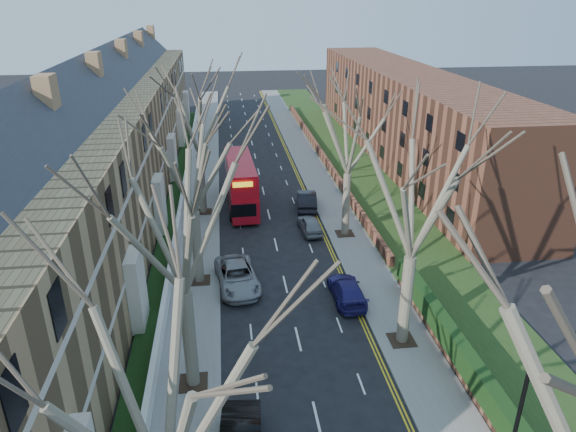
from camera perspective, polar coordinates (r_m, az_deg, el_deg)
name	(u,v)px	position (r m, az deg, el deg)	size (l,w,h in m)	color
pavement_left	(203,173)	(56.48, -9.38, 4.70)	(3.00, 102.00, 0.12)	slate
pavement_right	(313,169)	(57.24, 2.75, 5.25)	(3.00, 102.00, 0.12)	slate
terrace_left	(110,147)	(48.25, -19.21, 7.28)	(9.70, 78.00, 13.60)	#9B784E
flats_right	(404,114)	(62.61, 12.78, 10.96)	(13.97, 54.00, 10.00)	brown
wall_hedge_right	(490,400)	(26.11, 21.55, -18.52)	(0.70, 24.00, 1.80)	brown
front_wall_left	(183,196)	(48.87, -11.57, 2.24)	(0.30, 78.00, 1.00)	white
grass_verge_right	(352,167)	(58.13, 7.14, 5.47)	(6.00, 102.00, 0.06)	#1D3613
tree_left_near	(152,381)	(13.99, -14.92, -17.32)	(9.80, 9.80, 13.73)	brown
tree_left_mid	(177,208)	(22.26, -12.20, 0.91)	(10.50, 10.50, 14.71)	brown
tree_left_far	(189,150)	(31.81, -10.90, 7.24)	(10.15, 10.15, 14.22)	brown
tree_left_dist	(196,105)	(43.40, -10.15, 12.00)	(10.50, 10.50, 14.71)	brown
tree_right_mid	(419,181)	(25.76, 14.31, 3.82)	(10.50, 10.50, 14.71)	brown
tree_right_far	(350,122)	(38.68, 6.92, 10.34)	(10.15, 10.15, 14.22)	brown
double_decker_bus	(241,185)	(46.59, -5.26, 3.50)	(2.89, 10.20, 4.26)	#B20C18
car_left_far	(237,276)	(34.26, -5.66, -6.69)	(2.54, 5.50, 1.53)	gray
car_right_near	(347,290)	(33.00, 6.56, -8.20)	(1.87, 4.59, 1.33)	navy
car_right_mid	(310,224)	(41.78, 2.47, -0.94)	(1.57, 3.90, 1.33)	gray
car_right_far	(307,200)	(46.38, 2.09, 1.78)	(1.68, 4.83, 1.59)	black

